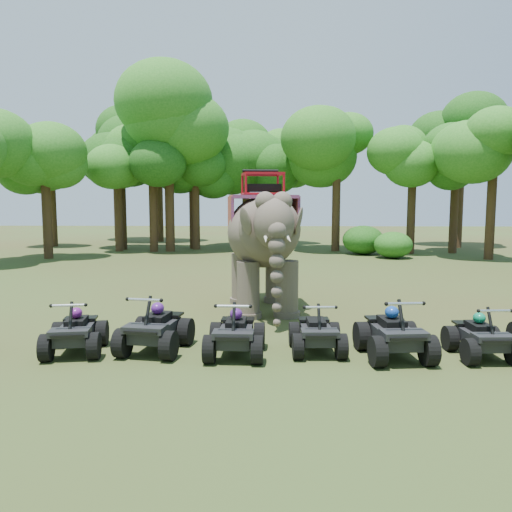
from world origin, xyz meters
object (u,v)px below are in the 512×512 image
at_px(atv_2, 236,327).
at_px(atv_3, 317,326).
at_px(atv_0, 75,326).
at_px(elephant, 263,240).
at_px(atv_1, 155,322).
at_px(atv_4, 394,327).
at_px(atv_5, 482,331).

relative_size(atv_2, atv_3, 1.07).
distance_m(atv_0, atv_3, 5.48).
bearing_deg(atv_3, elephant, 104.13).
xyz_separation_m(atv_1, atv_3, (3.69, 0.02, -0.08)).
xyz_separation_m(atv_0, atv_1, (1.78, 0.20, 0.05)).
bearing_deg(atv_3, atv_0, -179.88).
bearing_deg(atv_4, elephant, 115.81).
distance_m(atv_1, atv_2, 1.89).
xyz_separation_m(atv_2, atv_5, (5.41, 0.03, -0.04)).
bearing_deg(atv_5, atv_4, 178.83).
bearing_deg(atv_2, elephant, 84.86).
xyz_separation_m(atv_2, atv_3, (1.83, 0.30, -0.04)).
relative_size(atv_0, atv_1, 0.92).
xyz_separation_m(atv_3, atv_5, (3.58, -0.28, 0.00)).
xyz_separation_m(elephant, atv_3, (1.31, -4.48, -1.61)).
bearing_deg(atv_0, atv_3, -7.38).
xyz_separation_m(atv_1, atv_4, (5.35, -0.32, 0.01)).
distance_m(atv_1, atv_3, 3.69).
relative_size(elephant, atv_1, 2.87).
bearing_deg(atv_1, atv_2, -0.17).
relative_size(atv_1, atv_2, 1.06).
bearing_deg(elephant, atv_2, -104.77).
height_order(atv_0, atv_2, atv_2).
relative_size(atv_1, atv_5, 1.13).
bearing_deg(atv_3, atv_5, -6.53).
distance_m(atv_0, atv_2, 3.64).
relative_size(elephant, atv_4, 2.83).
xyz_separation_m(atv_0, atv_5, (9.06, -0.06, -0.02)).
xyz_separation_m(atv_1, atv_2, (1.86, -0.28, -0.04)).
height_order(atv_1, atv_2, atv_1).
distance_m(elephant, atv_4, 5.85).
xyz_separation_m(atv_0, atv_4, (7.13, -0.12, 0.06)).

